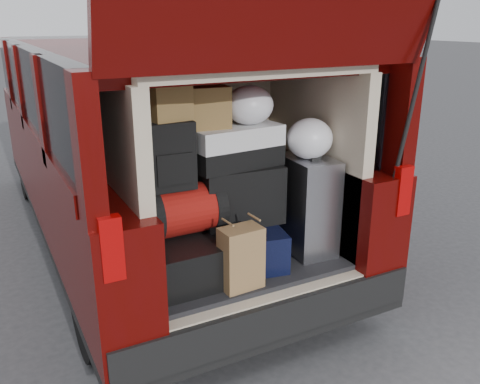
% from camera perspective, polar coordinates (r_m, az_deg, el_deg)
% --- Properties ---
extents(ground, '(80.00, 80.00, 0.00)m').
position_cam_1_polar(ground, '(3.36, 0.73, -17.12)').
color(ground, '#353537').
rests_on(ground, ground).
extents(minivan, '(1.90, 5.35, 2.77)m').
position_cam_1_polar(minivan, '(4.57, -10.40, 5.04)').
color(minivan, black).
rests_on(minivan, ground).
extents(load_floor, '(1.24, 1.05, 0.55)m').
position_cam_1_polar(load_floor, '(3.42, -1.48, -10.98)').
color(load_floor, black).
rests_on(load_floor, ground).
extents(black_hardshell, '(0.45, 0.62, 0.25)m').
position_cam_1_polar(black_hardshell, '(2.99, -7.08, -7.13)').
color(black_hardshell, black).
rests_on(black_hardshell, load_floor).
extents(navy_hardshell, '(0.54, 0.61, 0.24)m').
position_cam_1_polar(navy_hardshell, '(3.14, 0.11, -5.73)').
color(navy_hardshell, black).
rests_on(navy_hardshell, load_floor).
extents(silver_roller, '(0.29, 0.43, 0.62)m').
position_cam_1_polar(silver_roller, '(3.25, 7.50, -1.40)').
color(silver_roller, silver).
rests_on(silver_roller, load_floor).
extents(kraft_bag, '(0.24, 0.16, 0.36)m').
position_cam_1_polar(kraft_bag, '(2.82, 0.11, -7.40)').
color(kraft_bag, '#8E6240').
rests_on(kraft_bag, load_floor).
extents(red_duffel, '(0.45, 0.30, 0.29)m').
position_cam_1_polar(red_duffel, '(2.93, -6.37, -1.96)').
color(red_duffel, maroon).
rests_on(red_duffel, black_hardshell).
extents(black_soft_case, '(0.52, 0.33, 0.36)m').
position_cam_1_polar(black_soft_case, '(3.09, -0.07, -0.24)').
color(black_soft_case, black).
rests_on(black_soft_case, navy_hardshell).
extents(backpack, '(0.27, 0.17, 0.38)m').
position_cam_1_polar(backpack, '(2.79, -7.95, 4.07)').
color(backpack, black).
rests_on(backpack, red_duffel).
extents(twotone_duffel, '(0.57, 0.33, 0.24)m').
position_cam_1_polar(twotone_duffel, '(3.01, -0.61, 5.18)').
color(twotone_duffel, white).
rests_on(twotone_duffel, black_soft_case).
extents(grocery_sack_lower, '(0.24, 0.20, 0.20)m').
position_cam_1_polar(grocery_sack_lower, '(2.77, -8.11, 10.03)').
color(grocery_sack_lower, olive).
rests_on(grocery_sack_lower, backpack).
extents(grocery_sack_upper, '(0.25, 0.22, 0.23)m').
position_cam_1_polar(grocery_sack_upper, '(2.92, -3.75, 9.50)').
color(grocery_sack_upper, olive).
rests_on(grocery_sack_upper, twotone_duffel).
extents(plastic_bag_center, '(0.32, 0.30, 0.23)m').
position_cam_1_polar(plastic_bag_center, '(3.00, 1.07, 9.72)').
color(plastic_bag_center, white).
rests_on(plastic_bag_center, twotone_duffel).
extents(plastic_bag_right, '(0.31, 0.30, 0.25)m').
position_cam_1_polar(plastic_bag_right, '(3.11, 7.82, 5.96)').
color(plastic_bag_right, white).
rests_on(plastic_bag_right, silver_roller).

